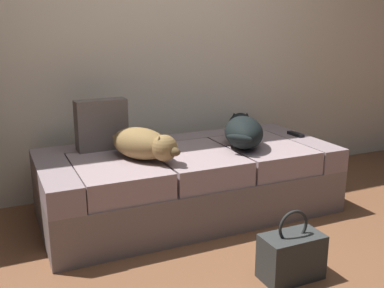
{
  "coord_description": "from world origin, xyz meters",
  "views": [
    {
      "loc": [
        -1.19,
        -1.61,
        1.28
      ],
      "look_at": [
        0.0,
        1.02,
        0.51
      ],
      "focal_mm": 41.99,
      "sensor_mm": 36.0,
      "label": 1
    }
  ],
  "objects_px": {
    "couch": "(189,181)",
    "handbag": "(291,256)",
    "throw_pillow": "(101,125)",
    "dog_tan": "(144,144)",
    "dog_dark": "(243,131)",
    "tv_remote": "(296,134)"
  },
  "relations": [
    {
      "from": "dog_tan",
      "to": "throw_pillow",
      "type": "xyz_separation_m",
      "value": [
        -0.18,
        0.35,
        0.07
      ]
    },
    {
      "from": "tv_remote",
      "to": "throw_pillow",
      "type": "xyz_separation_m",
      "value": [
        -1.43,
        0.23,
        0.16
      ]
    },
    {
      "from": "couch",
      "to": "handbag",
      "type": "distance_m",
      "value": 1.01
    },
    {
      "from": "handbag",
      "to": "tv_remote",
      "type": "bearing_deg",
      "value": 52.91
    },
    {
      "from": "dog_dark",
      "to": "handbag",
      "type": "relative_size",
      "value": 1.57
    },
    {
      "from": "dog_tan",
      "to": "handbag",
      "type": "relative_size",
      "value": 1.45
    },
    {
      "from": "couch",
      "to": "tv_remote",
      "type": "relative_size",
      "value": 13.23
    },
    {
      "from": "couch",
      "to": "dog_tan",
      "type": "distance_m",
      "value": 0.49
    },
    {
      "from": "dog_tan",
      "to": "throw_pillow",
      "type": "height_order",
      "value": "throw_pillow"
    },
    {
      "from": "dog_tan",
      "to": "dog_dark",
      "type": "height_order",
      "value": "dog_dark"
    },
    {
      "from": "handbag",
      "to": "throw_pillow",
      "type": "bearing_deg",
      "value": 118.05
    },
    {
      "from": "dog_dark",
      "to": "throw_pillow",
      "type": "xyz_separation_m",
      "value": [
        -0.91,
        0.32,
        0.06
      ]
    },
    {
      "from": "dog_tan",
      "to": "handbag",
      "type": "distance_m",
      "value": 1.11
    },
    {
      "from": "couch",
      "to": "handbag",
      "type": "bearing_deg",
      "value": -82.35
    },
    {
      "from": "dog_tan",
      "to": "throw_pillow",
      "type": "distance_m",
      "value": 0.4
    },
    {
      "from": "couch",
      "to": "throw_pillow",
      "type": "relative_size",
      "value": 5.84
    },
    {
      "from": "dog_dark",
      "to": "dog_tan",
      "type": "bearing_deg",
      "value": -177.48
    },
    {
      "from": "dog_dark",
      "to": "tv_remote",
      "type": "bearing_deg",
      "value": 9.15
    },
    {
      "from": "couch",
      "to": "handbag",
      "type": "relative_size",
      "value": 5.25
    },
    {
      "from": "handbag",
      "to": "couch",
      "type": "bearing_deg",
      "value": 97.65
    },
    {
      "from": "dog_tan",
      "to": "dog_dark",
      "type": "distance_m",
      "value": 0.73
    },
    {
      "from": "tv_remote",
      "to": "handbag",
      "type": "bearing_deg",
      "value": -130.9
    }
  ]
}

